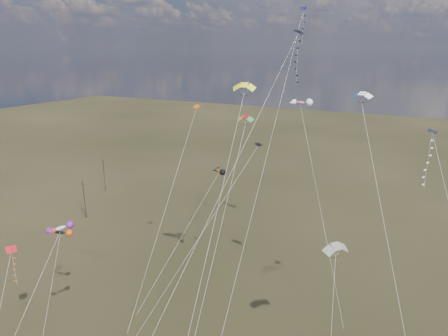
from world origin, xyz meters
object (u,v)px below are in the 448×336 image
at_px(utility_pole_far, 104,175).
at_px(utility_pole_near, 84,199).
at_px(diamond_black_high, 287,77).
at_px(parafoil_yellow, 244,87).
at_px(novelty_black_orange, 60,233).

bearing_deg(utility_pole_far, utility_pole_near, -60.26).
height_order(utility_pole_far, diamond_black_high, diamond_black_high).
relative_size(parafoil_yellow, novelty_black_orange, 2.57).
height_order(diamond_black_high, parafoil_yellow, diamond_black_high).
distance_m(utility_pole_far, novelty_black_orange, 47.49).
bearing_deg(utility_pole_far, novelty_black_orange, -52.21).
height_order(utility_pole_near, diamond_black_high, diamond_black_high).
xyz_separation_m(utility_pole_near, parafoil_yellow, (41.29, -13.71, 25.08)).
bearing_deg(novelty_black_orange, utility_pole_near, 131.95).
xyz_separation_m(utility_pole_far, parafoil_yellow, (49.29, -27.71, 25.08)).
relative_size(utility_pole_near, utility_pole_far, 1.00).
xyz_separation_m(utility_pole_far, diamond_black_high, (52.84, -23.82, 25.93)).
bearing_deg(novelty_black_orange, parafoil_yellow, 24.63).
xyz_separation_m(utility_pole_near, novelty_black_orange, (20.78, -23.11, 7.07)).
bearing_deg(parafoil_yellow, novelty_black_orange, -155.37).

